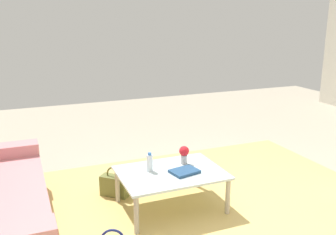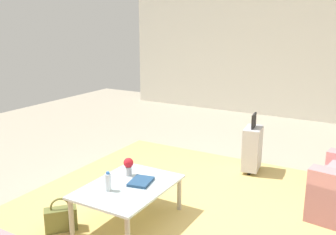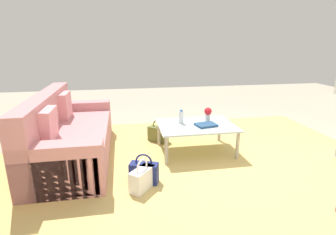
# 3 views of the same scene
# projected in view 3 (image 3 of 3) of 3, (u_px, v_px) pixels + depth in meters

# --- Properties ---
(ground_plane) EXTENTS (12.00, 12.00, 0.00)m
(ground_plane) POSITION_uv_depth(u_px,v_px,m) (235.00, 164.00, 3.47)
(ground_plane) COLOR #A89E89
(area_rug) EXTENTS (5.20, 4.40, 0.01)m
(area_rug) POSITION_uv_depth(u_px,v_px,m) (195.00, 175.00, 3.18)
(area_rug) COLOR tan
(area_rug) RESTS_ON ground
(couch) EXTENTS (0.90, 2.16, 0.90)m
(couch) POSITION_uv_depth(u_px,v_px,m) (67.00, 137.00, 3.58)
(couch) COLOR #C67F84
(couch) RESTS_ON ground
(coffee_table) EXTENTS (1.09, 0.79, 0.42)m
(coffee_table) POSITION_uv_depth(u_px,v_px,m) (196.00, 128.00, 3.77)
(coffee_table) COLOR silver
(coffee_table) RESTS_ON ground
(water_bottle) EXTENTS (0.06, 0.06, 0.20)m
(water_bottle) POSITION_uv_depth(u_px,v_px,m) (181.00, 117.00, 3.79)
(water_bottle) COLOR silver
(water_bottle) RESTS_ON coffee_table
(coffee_table_book) EXTENTS (0.32, 0.26, 0.03)m
(coffee_table_book) POSITION_uv_depth(u_px,v_px,m) (206.00, 125.00, 3.70)
(coffee_table_book) COLOR navy
(coffee_table_book) RESTS_ON coffee_table
(flower_vase) EXTENTS (0.11, 0.11, 0.21)m
(flower_vase) POSITION_uv_depth(u_px,v_px,m) (208.00, 113.00, 3.90)
(flower_vase) COLOR #B2B7BC
(flower_vase) RESTS_ON coffee_table
(handbag_navy) EXTENTS (0.35, 0.24, 0.36)m
(handbag_navy) POSITION_uv_depth(u_px,v_px,m) (144.00, 172.00, 2.99)
(handbag_navy) COLOR navy
(handbag_navy) RESTS_ON ground
(handbag_olive) EXTENTS (0.33, 0.32, 0.36)m
(handbag_olive) POSITION_uv_depth(u_px,v_px,m) (158.00, 134.00, 4.23)
(handbag_olive) COLOR olive
(handbag_olive) RESTS_ON ground
(handbag_white) EXTENTS (0.31, 0.34, 0.36)m
(handbag_white) POSITION_uv_depth(u_px,v_px,m) (142.00, 178.00, 2.85)
(handbag_white) COLOR white
(handbag_white) RESTS_ON ground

